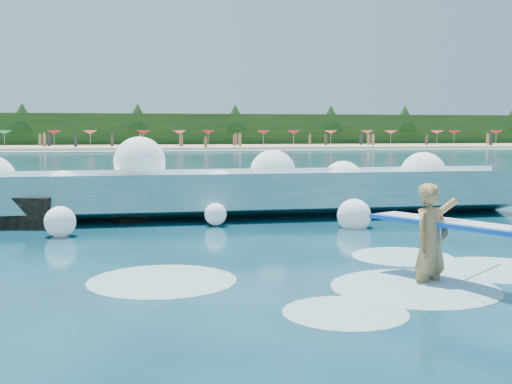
{
  "coord_description": "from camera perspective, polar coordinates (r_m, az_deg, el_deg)",
  "views": [
    {
      "loc": [
        -0.98,
        -10.73,
        2.44
      ],
      "look_at": [
        1.5,
        2.0,
        1.2
      ],
      "focal_mm": 45.0,
      "sensor_mm": 36.0,
      "label": 1
    }
  ],
  "objects": [
    {
      "name": "ground",
      "position": [
        11.05,
        -5.71,
        -7.33
      ],
      "size": [
        200.0,
        200.0,
        0.0
      ],
      "primitive_type": "plane",
      "color": "#062537",
      "rests_on": "ground"
    },
    {
      "name": "beach",
      "position": [
        88.77,
        -10.41,
        3.93
      ],
      "size": [
        140.0,
        20.0,
        0.4
      ],
      "primitive_type": "cube",
      "color": "tan",
      "rests_on": "ground"
    },
    {
      "name": "wet_band",
      "position": [
        77.77,
        -10.32,
        3.61
      ],
      "size": [
        140.0,
        5.0,
        0.08
      ],
      "primitive_type": "cube",
      "color": "silver",
      "rests_on": "ground"
    },
    {
      "name": "treeline",
      "position": [
        98.74,
        -10.5,
        5.41
      ],
      "size": [
        140.0,
        4.0,
        5.0
      ],
      "primitive_type": "cube",
      "color": "black",
      "rests_on": "ground"
    },
    {
      "name": "breaking_wave",
      "position": [
        18.31,
        -6.81,
        -0.39
      ],
      "size": [
        19.46,
        2.97,
        1.68
      ],
      "color": "teal",
      "rests_on": "ground"
    },
    {
      "name": "rock_cluster",
      "position": [
        18.37,
        -20.51,
        -1.23
      ],
      "size": [
        8.17,
        3.2,
        1.29
      ],
      "color": "black",
      "rests_on": "ground"
    },
    {
      "name": "surfer_with_board",
      "position": [
        10.57,
        15.58,
        -4.12
      ],
      "size": [
        1.81,
        3.02,
        1.95
      ],
      "color": "#A57A4D",
      "rests_on": "ground"
    },
    {
      "name": "wave_spray",
      "position": [
        18.3,
        -5.31,
        1.09
      ],
      "size": [
        15.44,
        4.6,
        2.41
      ],
      "color": "white",
      "rests_on": "ground"
    },
    {
      "name": "surf_foam",
      "position": [
        10.83,
        11.07,
        -7.66
      ],
      "size": [
        9.13,
        5.34,
        0.13
      ],
      "color": "silver",
      "rests_on": "ground"
    },
    {
      "name": "beach_umbrellas",
      "position": [
        91.11,
        -10.54,
        5.26
      ],
      "size": [
        111.31,
        6.13,
        0.5
      ],
      "color": "#EB4576",
      "rests_on": "ground"
    },
    {
      "name": "beachgoers",
      "position": [
        86.15,
        -8.65,
        4.54
      ],
      "size": [
        102.1,
        11.99,
        1.93
      ],
      "color": "#3F332D",
      "rests_on": "ground"
    }
  ]
}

